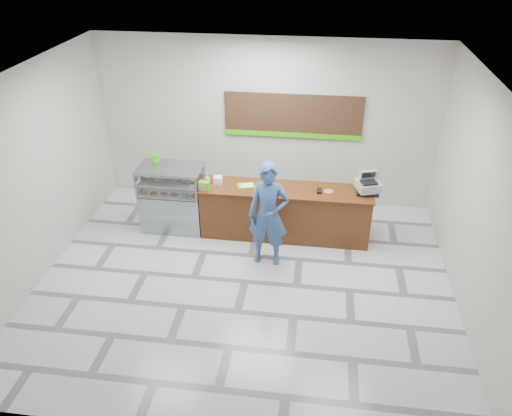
# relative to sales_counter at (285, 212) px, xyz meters

# --- Properties ---
(floor) EXTENTS (7.00, 7.00, 0.00)m
(floor) POSITION_rel_sales_counter_xyz_m (-0.55, -1.55, -0.52)
(floor) COLOR silver
(floor) RESTS_ON ground
(back_wall) EXTENTS (7.00, 0.00, 7.00)m
(back_wall) POSITION_rel_sales_counter_xyz_m (-0.55, 1.45, 1.23)
(back_wall) COLOR #BBB6AC
(back_wall) RESTS_ON floor
(ceiling) EXTENTS (7.00, 7.00, 0.00)m
(ceiling) POSITION_rel_sales_counter_xyz_m (-0.55, -1.55, 2.98)
(ceiling) COLOR silver
(ceiling) RESTS_ON back_wall
(sales_counter) EXTENTS (3.26, 0.76, 1.03)m
(sales_counter) POSITION_rel_sales_counter_xyz_m (0.00, 0.00, 0.00)
(sales_counter) COLOR #572B12
(sales_counter) RESTS_ON floor
(display_case) EXTENTS (1.22, 0.72, 1.33)m
(display_case) POSITION_rel_sales_counter_xyz_m (-2.22, -0.00, 0.16)
(display_case) COLOR gray
(display_case) RESTS_ON floor
(menu_board) EXTENTS (2.80, 0.06, 0.90)m
(menu_board) POSITION_rel_sales_counter_xyz_m (-0.00, 1.41, 1.42)
(menu_board) COLOR black
(menu_board) RESTS_ON back_wall
(cash_register) EXTENTS (0.52, 0.53, 0.38)m
(cash_register) POSITION_rel_sales_counter_xyz_m (1.50, 0.09, 0.66)
(cash_register) COLOR black
(cash_register) RESTS_ON sales_counter
(card_terminal) EXTENTS (0.09, 0.18, 0.04)m
(card_terminal) POSITION_rel_sales_counter_xyz_m (0.62, -0.04, 0.54)
(card_terminal) COLOR black
(card_terminal) RESTS_ON sales_counter
(serving_tray) EXTENTS (0.37, 0.31, 0.02)m
(serving_tray) POSITION_rel_sales_counter_xyz_m (-0.76, 0.01, 0.52)
(serving_tray) COLOR #5ECD00
(serving_tray) RESTS_ON sales_counter
(napkin_box) EXTENTS (0.16, 0.16, 0.13)m
(napkin_box) POSITION_rel_sales_counter_xyz_m (-1.31, 0.07, 0.58)
(napkin_box) COLOR white
(napkin_box) RESTS_ON sales_counter
(straw_cup) EXTENTS (0.09, 0.09, 0.13)m
(straw_cup) POSITION_rel_sales_counter_xyz_m (-1.50, 0.01, 0.58)
(straw_cup) COLOR silver
(straw_cup) RESTS_ON sales_counter
(promo_box) EXTENTS (0.21, 0.15, 0.18)m
(promo_box) POSITION_rel_sales_counter_xyz_m (-1.50, -0.26, 0.60)
(promo_box) COLOR #3BBC0C
(promo_box) RESTS_ON sales_counter
(donut_decal) EXTENTS (0.18, 0.18, 0.00)m
(donut_decal) POSITION_rel_sales_counter_xyz_m (0.79, 0.01, 0.52)
(donut_decal) COLOR #DB5A79
(donut_decal) RESTS_ON sales_counter
(green_cup_left) EXTENTS (0.09, 0.09, 0.14)m
(green_cup_left) POSITION_rel_sales_counter_xyz_m (-2.58, 0.20, 0.89)
(green_cup_left) COLOR #3BBC0C
(green_cup_left) RESTS_ON display_case
(green_cup_right) EXTENTS (0.10, 0.10, 0.15)m
(green_cup_right) POSITION_rel_sales_counter_xyz_m (-2.53, 0.23, 0.89)
(green_cup_right) COLOR #3BBC0C
(green_cup_right) RESTS_ON display_case
(customer) EXTENTS (0.72, 0.49, 1.94)m
(customer) POSITION_rel_sales_counter_xyz_m (-0.23, -0.88, 0.45)
(customer) COLOR #335388
(customer) RESTS_ON floor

